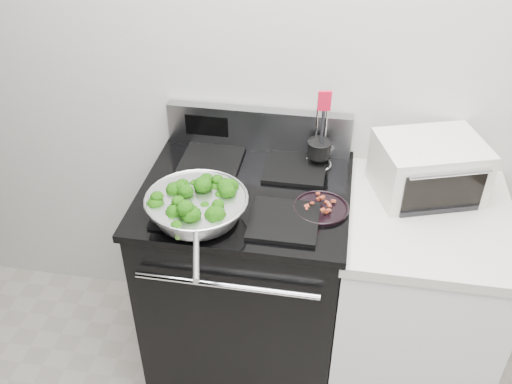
% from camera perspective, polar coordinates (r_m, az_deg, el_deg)
% --- Properties ---
extents(back_wall, '(4.00, 0.02, 2.70)m').
position_cam_1_polar(back_wall, '(2.23, 8.29, 12.99)').
color(back_wall, '#B6B5AD').
rests_on(back_wall, ground).
extents(gas_range, '(0.79, 0.69, 1.13)m').
position_cam_1_polar(gas_range, '(2.45, -0.95, -8.49)').
color(gas_range, black).
rests_on(gas_range, floor).
extents(counter, '(0.62, 0.68, 0.92)m').
position_cam_1_polar(counter, '(2.47, 15.14, -10.59)').
color(counter, white).
rests_on(counter, floor).
extents(skillet, '(0.36, 0.57, 0.08)m').
position_cam_1_polar(skillet, '(1.99, -5.93, -1.40)').
color(skillet, silver).
rests_on(skillet, gas_range).
extents(broccoli_pile, '(0.29, 0.29, 0.10)m').
position_cam_1_polar(broccoli_pile, '(1.98, -5.97, -0.89)').
color(broccoli_pile, black).
rests_on(broccoli_pile, skillet).
extents(bacon_plate, '(0.20, 0.20, 0.04)m').
position_cam_1_polar(bacon_plate, '(2.06, 6.50, -1.36)').
color(bacon_plate, black).
rests_on(bacon_plate, gas_range).
extents(utensil_holder, '(0.11, 0.11, 0.33)m').
position_cam_1_polar(utensil_holder, '(2.27, 6.31, 3.95)').
color(utensil_holder, silver).
rests_on(utensil_holder, gas_range).
extents(toaster_oven, '(0.45, 0.39, 0.22)m').
position_cam_1_polar(toaster_oven, '(2.23, 16.84, 2.34)').
color(toaster_oven, white).
rests_on(toaster_oven, counter).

